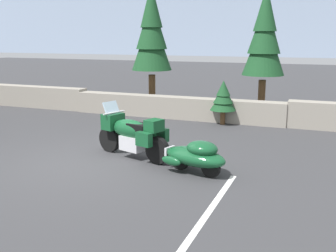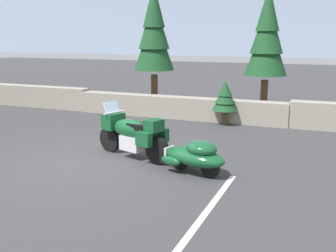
# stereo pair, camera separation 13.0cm
# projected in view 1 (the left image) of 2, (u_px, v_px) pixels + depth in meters

# --- Properties ---
(ground_plane) EXTENTS (80.00, 80.00, 0.00)m
(ground_plane) POSITION_uv_depth(u_px,v_px,m) (90.00, 162.00, 9.60)
(ground_plane) COLOR #38383A
(stone_guard_wall) EXTENTS (24.00, 0.65, 0.89)m
(stone_guard_wall) POSITION_uv_depth(u_px,v_px,m) (175.00, 106.00, 14.83)
(stone_guard_wall) COLOR gray
(stone_guard_wall) RESTS_ON ground
(distant_ridgeline) EXTENTS (240.00, 80.00, 16.00)m
(distant_ridgeline) POSITION_uv_depth(u_px,v_px,m) (309.00, 16.00, 94.91)
(distant_ridgeline) COLOR #8C9EB7
(distant_ridgeline) RESTS_ON ground
(touring_motorcycle) EXTENTS (2.24, 1.16, 1.33)m
(touring_motorcycle) POSITION_uv_depth(u_px,v_px,m) (132.00, 133.00, 9.87)
(touring_motorcycle) COLOR black
(touring_motorcycle) RESTS_ON ground
(car_shaped_trailer) EXTENTS (2.21, 1.13, 0.76)m
(car_shaped_trailer) POSITION_uv_depth(u_px,v_px,m) (195.00, 155.00, 8.72)
(car_shaped_trailer) COLOR black
(car_shaped_trailer) RESTS_ON ground
(pine_tree_tall) EXTENTS (1.60, 1.60, 5.03)m
(pine_tree_tall) POSITION_uv_depth(u_px,v_px,m) (152.00, 32.00, 15.84)
(pine_tree_tall) COLOR brown
(pine_tree_tall) RESTS_ON ground
(pine_tree_secondary) EXTENTS (1.54, 1.54, 4.77)m
(pine_tree_secondary) POSITION_uv_depth(u_px,v_px,m) (265.00, 36.00, 14.56)
(pine_tree_secondary) COLOR brown
(pine_tree_secondary) RESTS_ON ground
(pine_sapling_near) EXTENTS (0.87, 0.87, 1.51)m
(pine_sapling_near) POSITION_uv_depth(u_px,v_px,m) (223.00, 97.00, 13.60)
(pine_sapling_near) COLOR brown
(pine_sapling_near) RESTS_ON ground
(parking_stripe_marker) EXTENTS (0.12, 3.60, 0.01)m
(parking_stripe_marker) POSITION_uv_depth(u_px,v_px,m) (211.00, 208.00, 7.00)
(parking_stripe_marker) COLOR silver
(parking_stripe_marker) RESTS_ON ground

